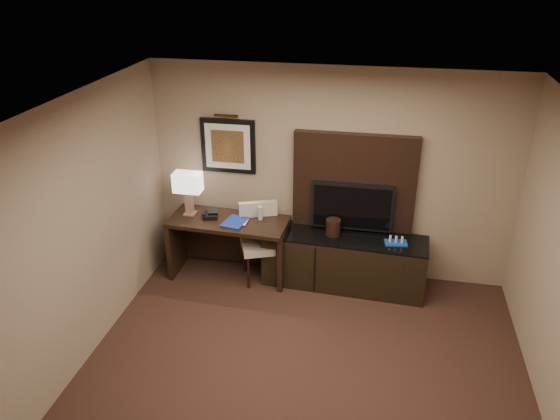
% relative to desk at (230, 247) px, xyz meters
% --- Properties ---
extents(floor, '(4.50, 5.00, 0.01)m').
position_rel_desk_xyz_m(floor, '(1.23, -2.11, -0.41)').
color(floor, '#301B15').
rests_on(floor, ground).
extents(ceiling, '(4.50, 5.00, 0.01)m').
position_rel_desk_xyz_m(ceiling, '(1.23, -2.11, 2.30)').
color(ceiling, silver).
rests_on(ceiling, wall_back).
extents(wall_back, '(4.50, 0.01, 2.70)m').
position_rel_desk_xyz_m(wall_back, '(1.23, 0.39, 0.95)').
color(wall_back, gray).
rests_on(wall_back, floor).
extents(wall_left, '(0.01, 5.00, 2.70)m').
position_rel_desk_xyz_m(wall_left, '(-1.02, -2.11, 0.95)').
color(wall_left, gray).
rests_on(wall_left, floor).
extents(desk, '(1.53, 0.72, 0.80)m').
position_rel_desk_xyz_m(desk, '(0.00, 0.00, 0.00)').
color(desk, black).
rests_on(desk, floor).
extents(credenza, '(2.03, 0.66, 0.69)m').
position_rel_desk_xyz_m(credenza, '(1.48, 0.04, -0.06)').
color(credenza, black).
rests_on(credenza, floor).
extents(tv_wall_panel, '(1.50, 0.12, 1.30)m').
position_rel_desk_xyz_m(tv_wall_panel, '(1.53, 0.33, 0.87)').
color(tv_wall_panel, black).
rests_on(tv_wall_panel, wall_back).
extents(tv, '(1.00, 0.08, 0.60)m').
position_rel_desk_xyz_m(tv, '(1.53, 0.23, 0.62)').
color(tv, black).
rests_on(tv, tv_wall_panel).
extents(artwork, '(0.70, 0.04, 0.70)m').
position_rel_desk_xyz_m(artwork, '(-0.07, 0.37, 1.25)').
color(artwork, black).
rests_on(artwork, wall_back).
extents(picture_light, '(0.04, 0.04, 0.30)m').
position_rel_desk_xyz_m(picture_light, '(-0.07, 0.33, 1.65)').
color(picture_light, '#402914').
rests_on(picture_light, wall_back).
extents(desk_chair, '(0.66, 0.70, 1.02)m').
position_rel_desk_xyz_m(desk_chair, '(0.42, -0.02, 0.11)').
color(desk_chair, beige).
rests_on(desk_chair, floor).
extents(table_lamp, '(0.38, 0.28, 0.55)m').
position_rel_desk_xyz_m(table_lamp, '(-0.53, 0.06, 0.68)').
color(table_lamp, '#A37D66').
rests_on(table_lamp, desk).
extents(desk_phone, '(0.22, 0.21, 0.09)m').
position_rel_desk_xyz_m(desk_phone, '(-0.24, 0.01, 0.45)').
color(desk_phone, black).
rests_on(desk_phone, desk).
extents(blue_folder, '(0.32, 0.39, 0.02)m').
position_rel_desk_xyz_m(blue_folder, '(0.11, -0.07, 0.41)').
color(blue_folder, navy).
rests_on(blue_folder, desk).
extents(book, '(0.16, 0.02, 0.22)m').
position_rel_desk_xyz_m(book, '(0.10, -0.03, 0.51)').
color(book, '#B5B08E').
rests_on(book, desk).
extents(water_bottle, '(0.07, 0.07, 0.18)m').
position_rel_desk_xyz_m(water_bottle, '(0.40, 0.09, 0.49)').
color(water_bottle, silver).
rests_on(water_bottle, desk).
extents(ice_bucket, '(0.19, 0.19, 0.20)m').
position_rel_desk_xyz_m(ice_bucket, '(1.32, 0.07, 0.39)').
color(ice_bucket, black).
rests_on(ice_bucket, credenza).
extents(minibar_tray, '(0.28, 0.19, 0.10)m').
position_rel_desk_xyz_m(minibar_tray, '(2.09, -0.01, 0.34)').
color(minibar_tray, '#1941A4').
rests_on(minibar_tray, credenza).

